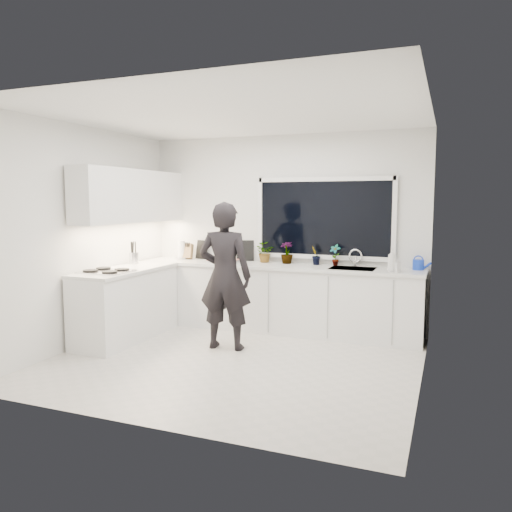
% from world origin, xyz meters
% --- Properties ---
extents(floor, '(4.00, 3.50, 0.02)m').
position_xyz_m(floor, '(0.00, 0.00, -0.01)').
color(floor, beige).
rests_on(floor, ground).
extents(wall_back, '(4.00, 0.02, 2.70)m').
position_xyz_m(wall_back, '(0.00, 1.76, 1.35)').
color(wall_back, white).
rests_on(wall_back, ground).
extents(wall_left, '(0.02, 3.50, 2.70)m').
position_xyz_m(wall_left, '(-2.01, 0.00, 1.35)').
color(wall_left, white).
rests_on(wall_left, ground).
extents(wall_right, '(0.02, 3.50, 2.70)m').
position_xyz_m(wall_right, '(2.01, 0.00, 1.35)').
color(wall_right, white).
rests_on(wall_right, ground).
extents(ceiling, '(4.00, 3.50, 0.02)m').
position_xyz_m(ceiling, '(0.00, 0.00, 2.71)').
color(ceiling, white).
rests_on(ceiling, wall_back).
extents(window, '(1.80, 0.02, 1.00)m').
position_xyz_m(window, '(0.60, 1.73, 1.55)').
color(window, black).
rests_on(window, wall_back).
extents(base_cabinets_back, '(3.92, 0.58, 0.88)m').
position_xyz_m(base_cabinets_back, '(0.00, 1.45, 0.44)').
color(base_cabinets_back, white).
rests_on(base_cabinets_back, floor).
extents(base_cabinets_left, '(0.58, 1.60, 0.88)m').
position_xyz_m(base_cabinets_left, '(-1.67, 0.35, 0.44)').
color(base_cabinets_left, white).
rests_on(base_cabinets_left, floor).
extents(countertop_back, '(3.94, 0.62, 0.04)m').
position_xyz_m(countertop_back, '(0.00, 1.44, 0.90)').
color(countertop_back, silver).
rests_on(countertop_back, base_cabinets_back).
extents(countertop_left, '(0.62, 1.60, 0.04)m').
position_xyz_m(countertop_left, '(-1.67, 0.35, 0.90)').
color(countertop_left, silver).
rests_on(countertop_left, base_cabinets_left).
extents(upper_cabinets, '(0.34, 2.10, 0.70)m').
position_xyz_m(upper_cabinets, '(-1.79, 0.70, 1.85)').
color(upper_cabinets, white).
rests_on(upper_cabinets, wall_left).
extents(sink, '(0.58, 0.42, 0.14)m').
position_xyz_m(sink, '(1.05, 1.45, 0.87)').
color(sink, silver).
rests_on(sink, countertop_back).
extents(faucet, '(0.03, 0.03, 0.22)m').
position_xyz_m(faucet, '(1.05, 1.65, 1.03)').
color(faucet, silver).
rests_on(faucet, countertop_back).
extents(stovetop, '(0.56, 0.48, 0.03)m').
position_xyz_m(stovetop, '(-1.69, -0.00, 0.94)').
color(stovetop, black).
rests_on(stovetop, countertop_left).
extents(person, '(0.69, 0.49, 1.78)m').
position_xyz_m(person, '(-0.29, 0.42, 0.89)').
color(person, black).
rests_on(person, floor).
extents(pizza_tray, '(0.48, 0.38, 0.03)m').
position_xyz_m(pizza_tray, '(-0.78, 1.42, 0.94)').
color(pizza_tray, '#BCBDC1').
rests_on(pizza_tray, countertop_back).
extents(pizza, '(0.44, 0.34, 0.01)m').
position_xyz_m(pizza, '(-0.78, 1.42, 0.95)').
color(pizza, red).
rests_on(pizza, pizza_tray).
extents(watering_can, '(0.17, 0.17, 0.13)m').
position_xyz_m(watering_can, '(1.85, 1.61, 0.98)').
color(watering_can, blue).
rests_on(watering_can, countertop_back).
extents(paper_towel_roll, '(0.13, 0.13, 0.26)m').
position_xyz_m(paper_towel_roll, '(-1.53, 1.55, 1.05)').
color(paper_towel_roll, white).
rests_on(paper_towel_roll, countertop_back).
extents(knife_block, '(0.14, 0.12, 0.22)m').
position_xyz_m(knife_block, '(-1.44, 1.59, 1.03)').
color(knife_block, '#946745').
rests_on(knife_block, countertop_back).
extents(utensil_crock, '(0.16, 0.16, 0.16)m').
position_xyz_m(utensil_crock, '(-1.85, 0.80, 1.00)').
color(utensil_crock, '#BBBBC0').
rests_on(utensil_crock, countertop_left).
extents(picture_frame_large, '(0.21, 0.09, 0.28)m').
position_xyz_m(picture_frame_large, '(-1.26, 1.69, 1.06)').
color(picture_frame_large, black).
rests_on(picture_frame_large, countertop_back).
extents(picture_frame_small, '(0.24, 0.11, 0.30)m').
position_xyz_m(picture_frame_small, '(-0.55, 1.69, 1.07)').
color(picture_frame_small, black).
rests_on(picture_frame_small, countertop_back).
extents(herb_plants, '(1.25, 0.24, 0.30)m').
position_xyz_m(herb_plants, '(0.09, 1.61, 1.06)').
color(herb_plants, '#26662D').
rests_on(herb_plants, countertop_back).
extents(soap_bottles, '(0.18, 0.14, 0.30)m').
position_xyz_m(soap_bottles, '(1.57, 1.30, 1.05)').
color(soap_bottles, '#D8BF66').
rests_on(soap_bottles, countertop_back).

